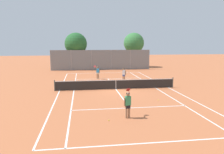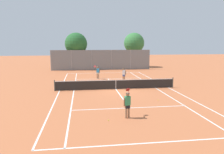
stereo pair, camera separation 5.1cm
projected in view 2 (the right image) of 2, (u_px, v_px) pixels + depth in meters
ground_plane at (116, 89)px, 21.78m from camera, size 120.00×120.00×0.00m
court_line_markings at (116, 89)px, 21.78m from camera, size 11.10×23.90×0.01m
tennis_net at (116, 84)px, 21.70m from camera, size 12.00×0.10×1.07m
player_near_side at (127, 103)px, 13.34m from camera, size 0.55×0.83×1.77m
player_far_left at (98, 72)px, 27.81m from camera, size 0.81×0.70×1.77m
player_far_right at (124, 74)px, 26.05m from camera, size 0.54×0.46×1.60m
loose_tennis_ball_0 at (108, 120)px, 12.98m from camera, size 0.07×0.07×0.07m
loose_tennis_ball_1 at (158, 100)px, 17.56m from camera, size 0.07×0.07×0.07m
back_fence at (102, 60)px, 36.98m from camera, size 16.86×0.08×3.39m
tree_behind_left at (76, 45)px, 37.74m from camera, size 3.85×3.85×6.32m
tree_behind_right at (134, 44)px, 41.05m from camera, size 3.82×3.82×6.44m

